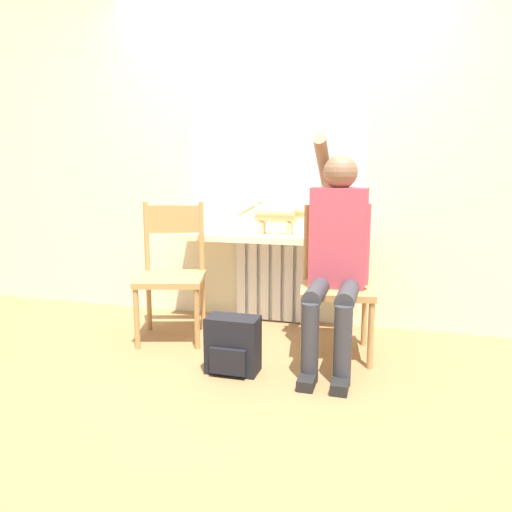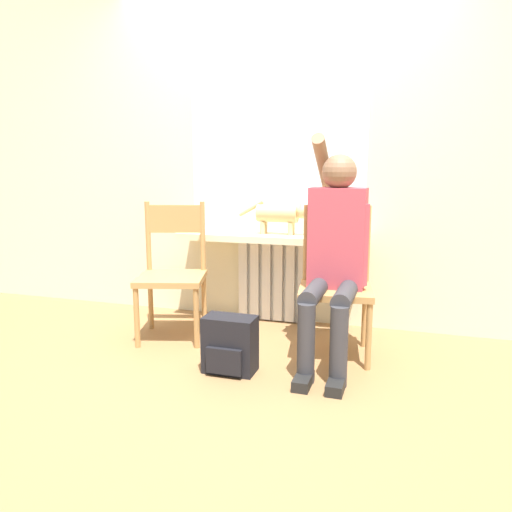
{
  "view_description": "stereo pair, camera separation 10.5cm",
  "coord_description": "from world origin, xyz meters",
  "px_view_note": "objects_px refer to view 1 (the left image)",
  "views": [
    {
      "loc": [
        0.9,
        -2.5,
        1.19
      ],
      "look_at": [
        0.0,
        0.7,
        0.59
      ],
      "focal_mm": 35.0,
      "sensor_mm": 36.0,
      "label": 1
    },
    {
      "loc": [
        1.0,
        -2.48,
        1.19
      ],
      "look_at": [
        0.0,
        0.7,
        0.59
      ],
      "focal_mm": 35.0,
      "sensor_mm": 36.0,
      "label": 2
    }
  ],
  "objects_px": {
    "cat": "(280,214)",
    "backpack": "(233,345)",
    "person": "(337,249)",
    "chair_left": "(172,271)",
    "chair_right": "(336,281)"
  },
  "relations": [
    {
      "from": "chair_right",
      "to": "cat",
      "type": "xyz_separation_m",
      "value": [
        -0.48,
        0.46,
        0.37
      ]
    },
    {
      "from": "cat",
      "to": "backpack",
      "type": "height_order",
      "value": "cat"
    },
    {
      "from": "person",
      "to": "chair_left",
      "type": "bearing_deg",
      "value": 174.15
    },
    {
      "from": "cat",
      "to": "chair_left",
      "type": "bearing_deg",
      "value": -145.03
    },
    {
      "from": "backpack",
      "to": "cat",
      "type": "bearing_deg",
      "value": 86.62
    },
    {
      "from": "person",
      "to": "backpack",
      "type": "bearing_deg",
      "value": -146.29
    },
    {
      "from": "cat",
      "to": "backpack",
      "type": "distance_m",
      "value": 1.16
    },
    {
      "from": "person",
      "to": "backpack",
      "type": "relative_size",
      "value": 4.16
    },
    {
      "from": "chair_left",
      "to": "backpack",
      "type": "xyz_separation_m",
      "value": [
        0.6,
        -0.48,
        -0.31
      ]
    },
    {
      "from": "cat",
      "to": "chair_right",
      "type": "bearing_deg",
      "value": -43.77
    },
    {
      "from": "chair_right",
      "to": "chair_left",
      "type": "bearing_deg",
      "value": 171.18
    },
    {
      "from": "cat",
      "to": "backpack",
      "type": "xyz_separation_m",
      "value": [
        -0.06,
        -0.94,
        -0.68
      ]
    },
    {
      "from": "chair_left",
      "to": "chair_right",
      "type": "bearing_deg",
      "value": -15.97
    },
    {
      "from": "chair_left",
      "to": "backpack",
      "type": "distance_m",
      "value": 0.83
    },
    {
      "from": "chair_right",
      "to": "person",
      "type": "relative_size",
      "value": 0.68
    }
  ]
}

